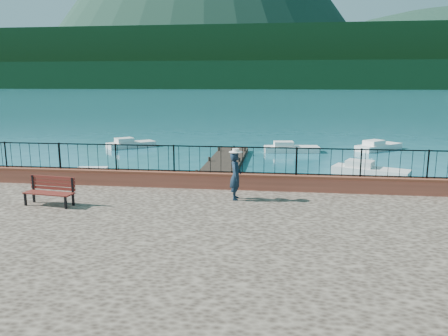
% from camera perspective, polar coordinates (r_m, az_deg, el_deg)
% --- Properties ---
extents(ground, '(2000.00, 2000.00, 0.00)m').
position_cam_1_polar(ground, '(12.67, 0.81, -12.09)').
color(ground, '#19596B').
rests_on(ground, ground).
extents(parapet, '(28.00, 0.46, 0.58)m').
position_cam_1_polar(parapet, '(15.71, 2.39, -1.74)').
color(parapet, '#BE5A44').
rests_on(parapet, promenade).
extents(railing, '(27.00, 0.05, 0.95)m').
position_cam_1_polar(railing, '(15.56, 2.41, 1.01)').
color(railing, black).
rests_on(railing, parapet).
extents(dock, '(2.00, 16.00, 0.30)m').
position_cam_1_polar(dock, '(24.28, -0.60, -0.32)').
color(dock, '#2D231C').
rests_on(dock, ground).
extents(far_forest, '(900.00, 60.00, 18.00)m').
position_cam_1_polar(far_forest, '(311.58, 7.36, 11.89)').
color(far_forest, black).
rests_on(far_forest, ground).
extents(foothills, '(900.00, 120.00, 44.00)m').
position_cam_1_polar(foothills, '(371.94, 7.45, 13.77)').
color(foothills, black).
rests_on(foothills, ground).
extents(park_bench, '(1.66, 0.74, 0.89)m').
position_cam_1_polar(park_bench, '(14.72, -21.79, -3.51)').
color(park_bench, black).
rests_on(park_bench, promenade).
extents(person, '(0.41, 0.59, 1.57)m').
position_cam_1_polar(person, '(14.24, 1.53, -1.05)').
color(person, '#102031').
rests_on(person, promenade).
extents(hat, '(0.44, 0.44, 0.12)m').
position_cam_1_polar(hat, '(14.09, 1.55, 2.31)').
color(hat, white).
rests_on(hat, person).
extents(boat_0, '(4.41, 1.97, 0.80)m').
position_cam_1_polar(boat_0, '(22.61, -15.35, -0.95)').
color(boat_0, silver).
rests_on(boat_0, ground).
extents(boat_1, '(4.15, 2.82, 0.80)m').
position_cam_1_polar(boat_1, '(24.89, 18.62, -0.04)').
color(boat_1, silver).
rests_on(boat_1, ground).
extents(boat_3, '(3.61, 3.33, 0.80)m').
position_cam_1_polar(boat_3, '(34.48, -12.03, 3.30)').
color(boat_3, silver).
rests_on(boat_3, ground).
extents(boat_4, '(4.03, 1.76, 0.80)m').
position_cam_1_polar(boat_4, '(31.85, 8.83, 2.78)').
color(boat_4, silver).
rests_on(boat_4, ground).
extents(boat_5, '(3.85, 3.71, 0.80)m').
position_cam_1_polar(boat_5, '(34.47, 19.57, 2.90)').
color(boat_5, white).
rests_on(boat_5, ground).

